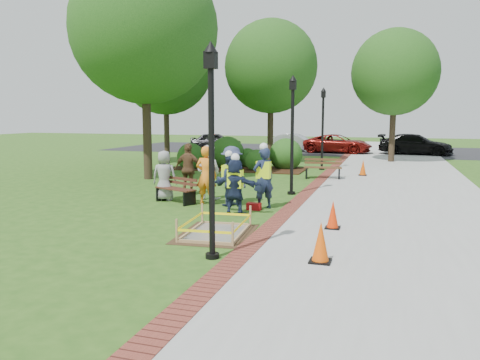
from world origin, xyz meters
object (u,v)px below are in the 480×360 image
(wet_concrete_pad, at_px, (216,225))
(hivis_worker_c, at_px, (229,178))
(hivis_worker_b, at_px, (263,177))
(cone_front, at_px, (321,243))
(lamp_near, at_px, (211,135))
(hivis_worker_a, at_px, (235,184))
(bench_near, at_px, (176,195))

(wet_concrete_pad, bearing_deg, hivis_worker_c, 103.92)
(hivis_worker_b, bearing_deg, cone_front, -63.25)
(lamp_near, bearing_deg, hivis_worker_b, 93.35)
(wet_concrete_pad, bearing_deg, hivis_worker_a, 96.45)
(hivis_worker_a, bearing_deg, hivis_worker_b, 62.29)
(lamp_near, relative_size, hivis_worker_c, 2.42)
(bench_near, relative_size, hivis_worker_c, 0.91)
(hivis_worker_a, height_order, hivis_worker_b, hivis_worker_b)
(bench_near, height_order, hivis_worker_c, hivis_worker_c)
(cone_front, height_order, hivis_worker_c, hivis_worker_c)
(hivis_worker_b, bearing_deg, wet_concrete_pad, -95.11)
(cone_front, distance_m, hivis_worker_b, 5.42)
(lamp_near, relative_size, hivis_worker_a, 2.39)
(wet_concrete_pad, relative_size, hivis_worker_c, 1.38)
(bench_near, bearing_deg, wet_concrete_pad, -51.77)
(wet_concrete_pad, xyz_separation_m, hivis_worker_b, (0.30, 3.34, 0.76))
(lamp_near, height_order, hivis_worker_a, lamp_near)
(cone_front, bearing_deg, hivis_worker_a, 128.49)
(bench_near, relative_size, lamp_near, 0.37)
(wet_concrete_pad, relative_size, hivis_worker_b, 1.20)
(cone_front, relative_size, hivis_worker_a, 0.46)
(bench_near, relative_size, hivis_worker_a, 0.89)
(lamp_near, bearing_deg, cone_front, 9.33)
(lamp_near, distance_m, hivis_worker_b, 5.37)
(cone_front, bearing_deg, hivis_worker_c, 125.97)
(lamp_near, xyz_separation_m, hivis_worker_a, (-0.86, 4.09, -1.59))
(hivis_worker_a, bearing_deg, hivis_worker_c, 116.88)
(bench_near, xyz_separation_m, hivis_worker_b, (2.99, -0.07, 0.74))
(lamp_near, height_order, hivis_worker_b, lamp_near)
(hivis_worker_b, height_order, hivis_worker_c, hivis_worker_b)
(wet_concrete_pad, xyz_separation_m, lamp_near, (0.60, -1.81, 2.25))
(wet_concrete_pad, xyz_separation_m, hivis_worker_c, (-0.86, 3.47, 0.65))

